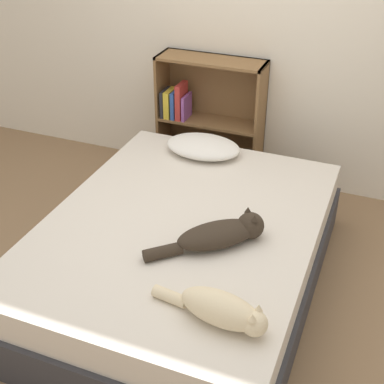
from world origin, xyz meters
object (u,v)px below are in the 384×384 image
Objects in this scene: bed at (183,253)px; bookshelf at (208,116)px; pillow at (203,146)px; cat_light at (222,310)px; cat_dark at (222,234)px.

bookshelf is (-0.32, 1.28, 0.27)m from bed.
cat_light is (0.62, -1.41, 0.02)m from pillow.
bookshelf is at bearing 104.21° from bed.
bookshelf reaches higher than bed.
cat_light is (0.45, -0.64, 0.30)m from bed.
bed is 3.88× the size of pillow.
bookshelf reaches higher than cat_dark.
bed is 3.57× the size of cat_light.
cat_dark is 0.56× the size of bookshelf.
bed is at bearing -75.79° from bookshelf.
pillow is at bearing -72.99° from bookshelf.
pillow is 0.92× the size of cat_light.
cat_light is at bearing -68.02° from bookshelf.
pillow is 0.95× the size of cat_dark.
pillow is 0.99m from cat_dark.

